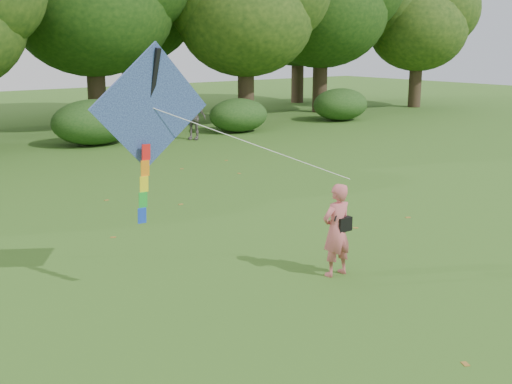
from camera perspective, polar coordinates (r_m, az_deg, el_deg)
ground at (r=11.26m, az=9.25°, el=-8.81°), size 100.00×100.00×0.00m
man_kite_flyer at (r=11.73m, az=7.17°, el=-3.37°), size 0.63×0.42×1.72m
bystander_right at (r=28.09m, az=-5.62°, el=6.60°), size 1.09×1.15×1.92m
crossbody_bag at (r=11.75m, az=7.70°, el=-2.77°), size 0.43×0.20×0.70m
flying_kite at (r=10.42m, az=-9.34°, el=7.14°), size 4.35×1.56×2.92m
tree_line at (r=31.42m, az=-20.79°, el=15.02°), size 54.70×15.30×9.48m
shrub_band at (r=25.87m, az=-21.56°, el=4.93°), size 39.15×3.22×1.88m
fallen_leaves at (r=16.33m, az=0.56°, el=-1.60°), size 7.42×14.71×0.01m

